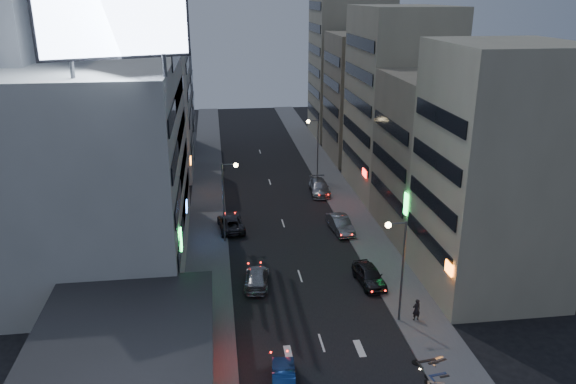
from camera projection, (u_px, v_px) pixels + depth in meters
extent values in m
plane|color=black|center=(333.00, 379.00, 35.91)|extent=(180.00, 180.00, 0.00)
cube|color=#4C4C4F|center=(208.00, 213.00, 62.91)|extent=(4.00, 120.00, 0.12)
cube|color=#4C4C4F|center=(347.00, 206.00, 64.90)|extent=(4.00, 120.00, 0.12)
cube|color=tan|center=(110.00, 354.00, 35.43)|extent=(8.00, 12.00, 3.60)
cube|color=black|center=(124.00, 327.00, 34.90)|extent=(11.00, 13.00, 0.25)
cube|color=black|center=(191.00, 331.00, 35.63)|extent=(0.12, 4.00, 0.90)
cube|color=#FF1E14|center=(192.00, 330.00, 35.64)|extent=(0.04, 3.70, 0.70)
cube|color=#BBBAB5|center=(100.00, 165.00, 49.45)|extent=(14.00, 24.00, 18.00)
cube|color=tan|center=(495.00, 172.00, 44.23)|extent=(10.00, 11.00, 20.00)
cube|color=gray|center=(442.00, 156.00, 55.70)|extent=(11.00, 12.00, 16.00)
cube|color=tan|center=(398.00, 103.00, 66.77)|extent=(10.00, 14.00, 22.00)
cube|color=#BBBAB5|center=(146.00, 102.00, 72.65)|extent=(11.00, 10.00, 20.00)
cube|color=gray|center=(153.00, 103.00, 85.56)|extent=(12.00, 10.00, 15.00)
cube|color=gray|center=(368.00, 97.00, 81.51)|extent=(11.00, 12.00, 18.00)
cube|color=tan|center=(350.00, 65.00, 93.64)|extent=(12.00, 12.00, 24.00)
cylinder|color=#595B60|center=(72.00, 67.00, 36.97)|extent=(0.30, 0.30, 1.50)
cylinder|color=#595B60|center=(164.00, 65.00, 37.71)|extent=(0.30, 0.30, 1.50)
cube|color=black|center=(114.00, 20.00, 36.35)|extent=(9.52, 3.75, 5.00)
cube|color=#BFD4FF|center=(115.00, 20.00, 36.17)|extent=(9.04, 3.34, 4.60)
cylinder|color=#595B60|center=(402.00, 272.00, 40.91)|extent=(0.16, 0.16, 8.00)
cylinder|color=#595B60|center=(397.00, 223.00, 39.52)|extent=(1.40, 0.10, 0.10)
sphere|color=#FFD88C|center=(388.00, 225.00, 39.48)|extent=(0.44, 0.44, 0.44)
cylinder|color=#595B60|center=(224.00, 203.00, 54.29)|extent=(0.16, 0.16, 8.00)
cylinder|color=#595B60|center=(229.00, 164.00, 53.07)|extent=(1.40, 0.10, 0.10)
sphere|color=#FFD88C|center=(236.00, 165.00, 53.17)|extent=(0.44, 0.44, 0.44)
cylinder|color=#595B60|center=(318.00, 150.00, 72.66)|extent=(0.16, 0.16, 8.00)
cylinder|color=#595B60|center=(313.00, 121.00, 71.27)|extent=(1.40, 0.10, 0.10)
sphere|color=#FFD88C|center=(308.00, 121.00, 71.23)|extent=(0.44, 0.44, 0.44)
imported|color=#242529|center=(369.00, 275.00, 47.45)|extent=(2.29, 4.87, 1.61)
imported|color=gray|center=(340.00, 224.00, 57.88)|extent=(2.26, 5.08, 1.62)
imported|color=#26262B|center=(231.00, 223.00, 58.34)|extent=(2.95, 5.51, 1.47)
imported|color=#96979D|center=(319.00, 187.00, 68.84)|extent=(2.50, 5.65, 1.61)
imported|color=navy|center=(284.00, 377.00, 35.10)|extent=(1.84, 4.24, 1.36)
imported|color=#93949A|center=(257.00, 278.00, 47.23)|extent=(2.61, 5.08, 1.41)
imported|color=black|center=(416.00, 310.00, 41.93)|extent=(0.71, 0.53, 1.75)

